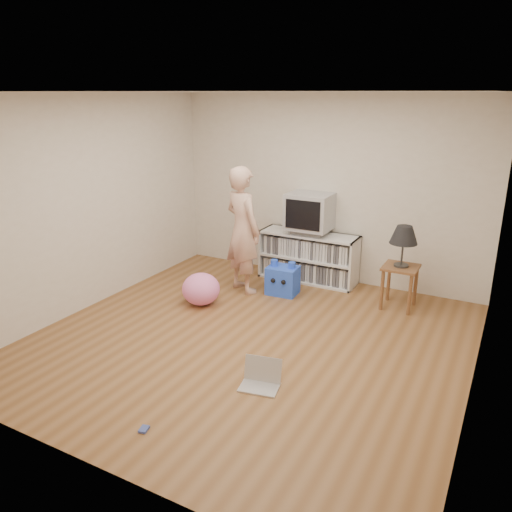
{
  "coord_description": "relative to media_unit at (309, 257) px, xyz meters",
  "views": [
    {
      "loc": [
        2.38,
        -4.32,
        2.6
      ],
      "look_at": [
        -0.14,
        0.4,
        0.83
      ],
      "focal_mm": 35.0,
      "sensor_mm": 36.0,
      "label": 1
    }
  ],
  "objects": [
    {
      "name": "crt_tv",
      "position": [
        0.0,
        -0.02,
        0.67
      ],
      "size": [
        0.6,
        0.53,
        0.5
      ],
      "color": "#AAAAAF",
      "rests_on": "dvd_deck"
    },
    {
      "name": "side_table",
      "position": [
        1.38,
        -0.39,
        0.07
      ],
      "size": [
        0.42,
        0.42,
        0.55
      ],
      "color": "brown",
      "rests_on": "ground"
    },
    {
      "name": "plush_blue",
      "position": [
        -0.1,
        -0.66,
        -0.15
      ],
      "size": [
        0.42,
        0.37,
        0.46
      ],
      "rotation": [
        0.0,
        0.0,
        0.06
      ],
      "color": "blue",
      "rests_on": "ground"
    },
    {
      "name": "walls",
      "position": [
        0.15,
        -2.04,
        0.95
      ],
      "size": [
        4.52,
        4.52,
        2.6
      ],
      "color": "beige",
      "rests_on": "ground"
    },
    {
      "name": "dvd_deck",
      "position": [
        -0.0,
        -0.02,
        0.39
      ],
      "size": [
        0.45,
        0.35,
        0.07
      ],
      "primitive_type": "cube",
      "color": "gray",
      "rests_on": "media_unit"
    },
    {
      "name": "plush_pink",
      "position": [
        -0.87,
        -1.47,
        -0.14
      ],
      "size": [
        0.63,
        0.63,
        0.41
      ],
      "primitive_type": "ellipsoid",
      "rotation": [
        0.0,
        0.0,
        0.37
      ],
      "color": "pink",
      "rests_on": "ground"
    },
    {
      "name": "ceiling",
      "position": [
        0.15,
        -2.04,
        2.25
      ],
      "size": [
        4.5,
        4.5,
        0.01
      ],
      "primitive_type": "cube",
      "color": "white",
      "rests_on": "walls"
    },
    {
      "name": "ground",
      "position": [
        0.15,
        -2.04,
        -0.35
      ],
      "size": [
        4.5,
        4.5,
        0.0
      ],
      "primitive_type": "plane",
      "color": "brown",
      "rests_on": "ground"
    },
    {
      "name": "person",
      "position": [
        -0.64,
        -0.8,
        0.5
      ],
      "size": [
        0.73,
        0.63,
        1.7
      ],
      "primitive_type": "imported",
      "rotation": [
        0.0,
        0.0,
        2.71
      ],
      "color": "beige",
      "rests_on": "ground"
    },
    {
      "name": "table_lamp",
      "position": [
        1.38,
        -0.39,
        0.59
      ],
      "size": [
        0.34,
        0.34,
        0.52
      ],
      "color": "#333333",
      "rests_on": "side_table"
    },
    {
      "name": "laptop",
      "position": [
        0.67,
        -2.77,
        -0.28
      ],
      "size": [
        0.4,
        0.35,
        0.25
      ],
      "rotation": [
        0.0,
        0.0,
        0.2
      ],
      "color": "silver",
      "rests_on": "ground"
    },
    {
      "name": "playing_cards",
      "position": [
        0.14,
        -3.8,
        -0.34
      ],
      "size": [
        0.09,
        0.1,
        0.02
      ],
      "primitive_type": "cube",
      "rotation": [
        0.0,
        0.0,
        0.25
      ],
      "color": "#3E51A7",
      "rests_on": "ground"
    },
    {
      "name": "media_unit",
      "position": [
        0.0,
        0.0,
        0.0
      ],
      "size": [
        1.4,
        0.45,
        0.7
      ],
      "color": "white",
      "rests_on": "ground"
    }
  ]
}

